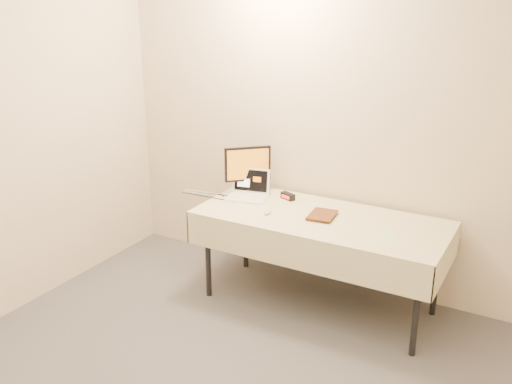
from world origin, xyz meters
The scene contains 9 objects.
back_wall centered at (0.00, 2.50, 1.35)m, with size 4.00×0.10×2.70m, color beige.
table centered at (0.00, 2.05, 0.68)m, with size 1.86×0.81×0.74m.
laptop centered at (-0.69, 2.16, 0.79)m, with size 0.36×0.32×0.22m.
monitor centered at (-0.74, 2.24, 0.97)m, with size 0.30×0.28×0.39m.
book centered at (-0.08, 2.04, 0.86)m, with size 0.19×0.02×0.25m, color brown.
alarm_clock centered at (-0.38, 2.27, 0.76)m, with size 0.13×0.09×0.05m.
clicker centered at (-0.37, 1.91, 0.75)m, with size 0.05×0.10×0.02m, color silver.
paper_form centered at (0.55, 1.96, 0.74)m, with size 0.10×0.25×0.00m, color #ADD8AB.
usb_dongle centered at (-0.89, 2.08, 0.74)m, with size 0.06×0.02×0.01m, color black.
Camera 1 is at (1.50, -1.61, 2.31)m, focal length 40.00 mm.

